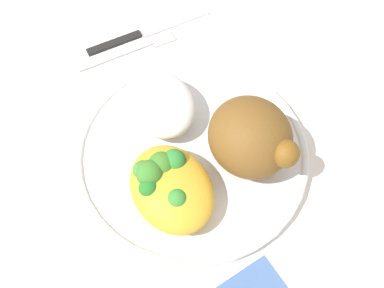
{
  "coord_description": "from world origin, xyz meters",
  "views": [
    {
      "loc": [
        0.21,
        -0.12,
        0.44
      ],
      "look_at": [
        0.0,
        0.0,
        0.03
      ],
      "focal_mm": 39.48,
      "sensor_mm": 36.0,
      "label": 1
    }
  ],
  "objects_px": {
    "plate": "(192,152)",
    "roasted_chicken": "(251,138)",
    "fork": "(133,49)",
    "rice_pile": "(160,103)",
    "mac_cheese_with_broccoli": "(169,185)",
    "knife": "(139,33)",
    "water_glass": "(365,275)"
  },
  "relations": [
    {
      "from": "mac_cheese_with_broccoli",
      "to": "water_glass",
      "type": "distance_m",
      "value": 0.21
    },
    {
      "from": "roasted_chicken",
      "to": "knife",
      "type": "relative_size",
      "value": 0.54
    },
    {
      "from": "mac_cheese_with_broccoli",
      "to": "roasted_chicken",
      "type": "bearing_deg",
      "value": 88.56
    },
    {
      "from": "plate",
      "to": "water_glass",
      "type": "bearing_deg",
      "value": 17.83
    },
    {
      "from": "fork",
      "to": "roasted_chicken",
      "type": "bearing_deg",
      "value": 10.01
    },
    {
      "from": "mac_cheese_with_broccoli",
      "to": "knife",
      "type": "height_order",
      "value": "mac_cheese_with_broccoli"
    },
    {
      "from": "mac_cheese_with_broccoli",
      "to": "water_glass",
      "type": "bearing_deg",
      "value": 33.89
    },
    {
      "from": "mac_cheese_with_broccoli",
      "to": "fork",
      "type": "distance_m",
      "value": 0.23
    },
    {
      "from": "knife",
      "to": "mac_cheese_with_broccoli",
      "type": "bearing_deg",
      "value": -18.02
    },
    {
      "from": "rice_pile",
      "to": "fork",
      "type": "distance_m",
      "value": 0.13
    },
    {
      "from": "roasted_chicken",
      "to": "water_glass",
      "type": "distance_m",
      "value": 0.17
    },
    {
      "from": "rice_pile",
      "to": "fork",
      "type": "xyz_separation_m",
      "value": [
        -0.12,
        0.02,
        -0.03
      ]
    },
    {
      "from": "plate",
      "to": "knife",
      "type": "height_order",
      "value": "plate"
    },
    {
      "from": "rice_pile",
      "to": "knife",
      "type": "bearing_deg",
      "value": 164.66
    },
    {
      "from": "rice_pile",
      "to": "plate",
      "type": "bearing_deg",
      "value": 8.35
    },
    {
      "from": "plate",
      "to": "mac_cheese_with_broccoli",
      "type": "distance_m",
      "value": 0.07
    },
    {
      "from": "plate",
      "to": "rice_pile",
      "type": "height_order",
      "value": "rice_pile"
    },
    {
      "from": "plate",
      "to": "water_glass",
      "type": "relative_size",
      "value": 3.29
    },
    {
      "from": "rice_pile",
      "to": "mac_cheese_with_broccoli",
      "type": "relative_size",
      "value": 0.93
    },
    {
      "from": "rice_pile",
      "to": "knife",
      "type": "relative_size",
      "value": 0.53
    },
    {
      "from": "rice_pile",
      "to": "fork",
      "type": "relative_size",
      "value": 0.71
    },
    {
      "from": "fork",
      "to": "rice_pile",
      "type": "bearing_deg",
      "value": -8.98
    },
    {
      "from": "water_glass",
      "to": "fork",
      "type": "bearing_deg",
      "value": -171.8
    },
    {
      "from": "plate",
      "to": "roasted_chicken",
      "type": "relative_size",
      "value": 2.64
    },
    {
      "from": "rice_pile",
      "to": "mac_cheese_with_broccoli",
      "type": "distance_m",
      "value": 0.11
    },
    {
      "from": "roasted_chicken",
      "to": "water_glass",
      "type": "height_order",
      "value": "roasted_chicken"
    },
    {
      "from": "roasted_chicken",
      "to": "knife",
      "type": "distance_m",
      "value": 0.25
    },
    {
      "from": "roasted_chicken",
      "to": "mac_cheese_with_broccoli",
      "type": "bearing_deg",
      "value": -91.44
    },
    {
      "from": "fork",
      "to": "mac_cheese_with_broccoli",
      "type": "bearing_deg",
      "value": -14.88
    },
    {
      "from": "roasted_chicken",
      "to": "knife",
      "type": "xyz_separation_m",
      "value": [
        -0.25,
        -0.02,
        -0.05
      ]
    },
    {
      "from": "fork",
      "to": "plate",
      "type": "bearing_deg",
      "value": -3.23
    },
    {
      "from": "plate",
      "to": "mac_cheese_with_broccoli",
      "type": "xyz_separation_m",
      "value": [
        0.04,
        -0.05,
        0.03
      ]
    }
  ]
}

